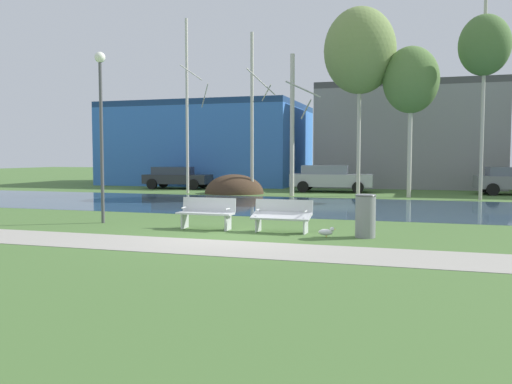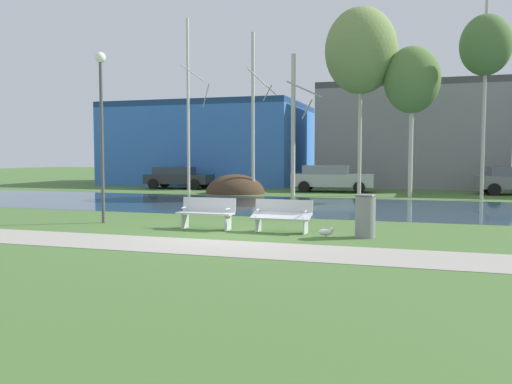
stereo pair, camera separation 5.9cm
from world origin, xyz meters
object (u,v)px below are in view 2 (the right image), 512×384
at_px(trash_bin, 365,215).
at_px(parked_van_nearest_dark, 178,177).
at_px(bench_right, 282,215).
at_px(seagull, 326,232).
at_px(streetlamp, 101,109).
at_px(bench_left, 207,212).
at_px(parked_sedan_second_silver, 331,178).

height_order(trash_bin, parked_van_nearest_dark, parked_van_nearest_dark).
xyz_separation_m(bench_right, seagull, (1.28, -0.47, -0.34)).
xyz_separation_m(streetlamp, parked_van_nearest_dark, (-5.25, 16.13, -2.73)).
relative_size(seagull, parked_van_nearest_dark, 0.11).
bearing_deg(streetlamp, trash_bin, -4.24).
bearing_deg(trash_bin, streetlamp, 175.76).
bearing_deg(bench_right, seagull, -20.02).
bearing_deg(bench_left, parked_van_nearest_dark, 118.11).
height_order(bench_right, parked_sedan_second_silver, parked_sedan_second_silver).
xyz_separation_m(bench_left, bench_right, (2.18, 0.00, 0.00)).
distance_m(bench_left, parked_sedan_second_silver, 16.40).
xyz_separation_m(parked_van_nearest_dark, parked_sedan_second_silver, (9.62, -0.10, 0.07)).
bearing_deg(streetlamp, parked_van_nearest_dark, 108.04).
height_order(bench_right, parked_van_nearest_dark, parked_van_nearest_dark).
distance_m(seagull, parked_van_nearest_dark, 20.92).
relative_size(parked_van_nearest_dark, parked_sedan_second_silver, 0.89).
relative_size(bench_left, parked_van_nearest_dark, 0.39).
distance_m(trash_bin, parked_van_nearest_dark, 21.30).
relative_size(seagull, parked_sedan_second_silver, 0.09).
bearing_deg(trash_bin, bench_right, 173.67).
xyz_separation_m(bench_right, parked_van_nearest_dark, (-10.98, 16.47, 0.26)).
bearing_deg(trash_bin, parked_van_nearest_dark, 128.28).
relative_size(bench_left, trash_bin, 1.49).
distance_m(streetlamp, parked_van_nearest_dark, 17.18).
relative_size(trash_bin, seagull, 2.46).
height_order(streetlamp, parked_van_nearest_dark, streetlamp).
xyz_separation_m(bench_right, parked_sedan_second_silver, (-1.36, 16.38, 0.33)).
bearing_deg(seagull, streetlamp, 173.42).
bearing_deg(seagull, parked_van_nearest_dark, 125.89).
distance_m(bench_right, parked_sedan_second_silver, 16.44).
height_order(bench_right, seagull, bench_right).
relative_size(seagull, streetlamp, 0.09).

